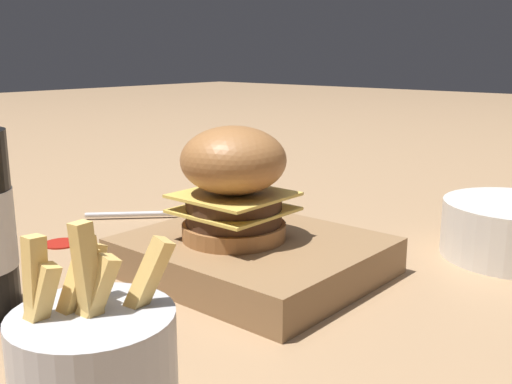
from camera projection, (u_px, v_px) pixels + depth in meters
name	position (u px, v px, depth m)	size (l,w,h in m)	color
ground_plane	(290.00, 258.00, 0.68)	(6.00, 6.00, 0.00)	#9E7A56
serving_board	(256.00, 256.00, 0.62)	(0.24, 0.21, 0.04)	olive
burger	(234.00, 182.00, 0.61)	(0.11, 0.11, 0.12)	#9E6638
fries_basket	(95.00, 376.00, 0.34)	(0.09, 0.09, 0.14)	#B7B7BC
spoon	(181.00, 213.00, 0.84)	(0.14, 0.14, 0.01)	silver
ketchup_puddle	(61.00, 243.00, 0.72)	(0.04, 0.04, 0.00)	#B21E14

